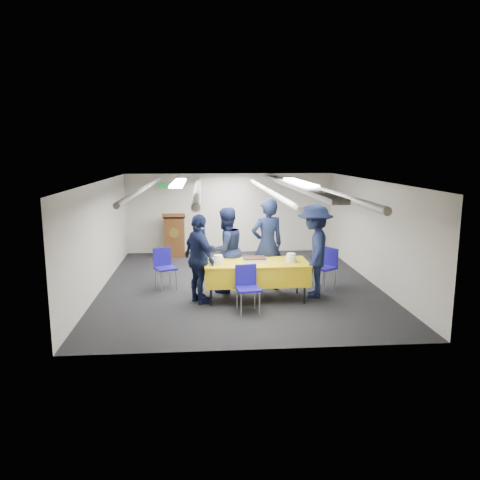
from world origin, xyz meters
The scene contains 14 objects.
ground centered at (0.00, 0.00, 0.00)m, with size 7.00×7.00×0.00m, color black.
room_shell centered at (0.09, 0.41, 1.81)m, with size 6.00×7.00×2.30m.
serving_table centered at (0.25, -1.08, 0.56)m, with size 2.06×0.94×0.77m.
sheet_cake centered at (0.22, -1.01, 0.81)m, with size 0.46×0.36×0.08m.
plate_stack_left centered at (-0.51, -1.13, 0.84)m, with size 0.21×0.21×0.16m.
plate_stack_right centered at (0.93, -1.13, 0.85)m, with size 0.21×0.21×0.17m.
podium centered at (-1.60, 3.05, 0.61)m, with size 0.62×0.53×1.25m.
chair_near centered at (0.00, -1.76, 0.53)m, with size 0.48×0.48×0.87m.
chair_right centered at (1.88, -0.36, 0.53)m, with size 0.58×0.58×0.87m.
chair_left centered at (-1.65, -0.10, 0.53)m, with size 0.56×0.56×0.87m.
sailor_a centered at (0.55, -0.46, 0.98)m, with size 0.72×0.47×1.97m, color black.
sailor_b centered at (-0.33, -0.49, 0.90)m, with size 0.87×0.68×1.79m, color black.
sailor_c centered at (-0.88, -1.18, 0.88)m, with size 1.03×0.43×1.75m, color black.
sailor_d centered at (1.44, -0.93, 0.95)m, with size 1.23×0.71×1.90m, color black.
Camera 1 is at (-0.81, -10.04, 2.92)m, focal length 35.00 mm.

